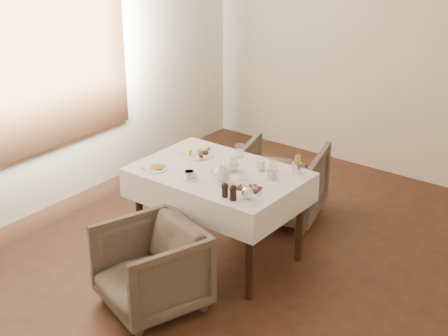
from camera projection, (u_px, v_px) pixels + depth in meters
room at (48, 33)px, 5.87m from camera, size 5.00×5.00×5.00m
table at (219, 185)px, 5.32m from camera, size 1.28×0.88×0.75m
armchair_near at (151, 268)px, 4.82m from camera, size 0.85×0.86×0.62m
armchair_far at (282, 182)px, 6.12m from camera, size 0.88×0.90×0.66m
breakfast_plate at (198, 154)px, 5.58m from camera, size 0.27×0.27×0.03m
side_plate at (154, 168)px, 5.30m from camera, size 0.19×0.19×0.02m
teapot_centre at (232, 163)px, 5.26m from camera, size 0.17×0.14×0.12m
teapot_front at (221, 173)px, 5.07m from camera, size 0.20×0.17×0.14m
creamer at (261, 165)px, 5.27m from camera, size 0.08×0.08×0.08m
teacup_near at (189, 175)px, 5.13m from camera, size 0.13×0.13×0.06m
teacup_far at (270, 175)px, 5.14m from camera, size 0.12×0.12×0.06m
glass_left at (239, 151)px, 5.52m from camera, size 0.09×0.09×0.10m
glass_mid at (243, 175)px, 5.10m from camera, size 0.06×0.06×0.09m
glass_right at (274, 165)px, 5.26m from camera, size 0.09×0.09×0.10m
condiment_board at (249, 187)px, 4.97m from camera, size 0.18×0.14×0.04m
pepper_mill_left at (225, 190)px, 4.84m from camera, size 0.07×0.07×0.11m
pepper_mill_right at (233, 192)px, 4.79m from camera, size 0.07×0.07×0.12m
silver_pot at (247, 192)px, 4.81m from camera, size 0.13×0.12×0.11m
fries_cup at (297, 165)px, 5.21m from camera, size 0.07×0.07×0.15m
cutlery_fork at (179, 154)px, 5.59m from camera, size 0.19×0.07×0.00m
cutlery_knife at (168, 154)px, 5.59m from camera, size 0.19×0.05×0.00m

